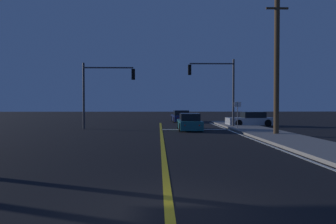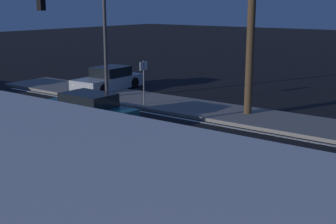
# 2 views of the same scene
# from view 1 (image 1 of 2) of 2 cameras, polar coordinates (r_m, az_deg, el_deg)

# --- Properties ---
(ground_plane) EXTENTS (160.00, 160.00, 0.00)m
(ground_plane) POSITION_cam_1_polar(r_m,az_deg,el_deg) (7.01, 0.18, -16.20)
(ground_plane) COLOR black
(sidewalk_right) EXTENTS (3.20, 39.37, 0.15)m
(sidewalk_right) POSITION_cam_1_polar(r_m,az_deg,el_deg) (19.23, 21.24, -4.76)
(sidewalk_right) COLOR gray
(sidewalk_right) RESTS_ON ground
(lane_line_center) EXTENTS (0.20, 37.18, 0.01)m
(lane_line_center) POSITION_cam_1_polar(r_m,az_deg,el_deg) (17.74, -0.96, -5.40)
(lane_line_center) COLOR gold
(lane_line_center) RESTS_ON ground
(lane_line_edge_right) EXTENTS (0.16, 37.18, 0.01)m
(lane_line_edge_right) POSITION_cam_1_polar(r_m,az_deg,el_deg) (18.60, 15.96, -5.13)
(lane_line_edge_right) COLOR silver
(lane_line_edge_right) RESTS_ON ground
(stop_bar) EXTENTS (5.64, 0.50, 0.01)m
(stop_bar) POSITION_cam_1_polar(r_m,az_deg,el_deg) (27.30, 4.74, -2.99)
(stop_bar) COLOR silver
(stop_bar) RESTS_ON ground
(car_mid_block_silver) EXTENTS (4.52, 2.09, 1.34)m
(car_mid_block_silver) POSITION_cam_1_polar(r_m,az_deg,el_deg) (32.51, 14.02, -1.30)
(car_mid_block_silver) COLOR #B2B5BA
(car_mid_block_silver) RESTS_ON ground
(car_far_approaching_teal) EXTENTS (1.82, 4.70, 1.34)m
(car_far_approaching_teal) POSITION_cam_1_polar(r_m,az_deg,el_deg) (26.66, 3.68, -1.85)
(car_far_approaching_teal) COLOR #195960
(car_far_approaching_teal) RESTS_ON ground
(car_parked_curb_navy) EXTENTS (2.13, 4.74, 1.34)m
(car_parked_curb_navy) POSITION_cam_1_polar(r_m,az_deg,el_deg) (38.56, 2.19, -0.82)
(car_parked_curb_navy) COLOR navy
(car_parked_curb_navy) RESTS_ON ground
(traffic_signal_near_right) EXTENTS (4.13, 0.28, 6.04)m
(traffic_signal_near_right) POSITION_cam_1_polar(r_m,az_deg,el_deg) (29.86, 8.45, 5.12)
(traffic_signal_near_right) COLOR #38383D
(traffic_signal_near_right) RESTS_ON ground
(traffic_signal_far_left) EXTENTS (4.36, 0.28, 5.51)m
(traffic_signal_far_left) POSITION_cam_1_polar(r_m,az_deg,el_deg) (28.37, -11.07, 4.64)
(traffic_signal_far_left) COLOR #38383D
(traffic_signal_far_left) RESTS_ON ground
(utility_pole_right) EXTENTS (1.74, 0.34, 9.74)m
(utility_pole_right) POSITION_cam_1_polar(r_m,az_deg,el_deg) (23.19, 18.11, 8.57)
(utility_pole_right) COLOR #4C3823
(utility_pole_right) RESTS_ON ground
(street_sign_corner) EXTENTS (0.56, 0.06, 2.29)m
(street_sign_corner) POSITION_cam_1_polar(r_m,az_deg,el_deg) (27.30, 11.81, 0.22)
(street_sign_corner) COLOR slate
(street_sign_corner) RESTS_ON ground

